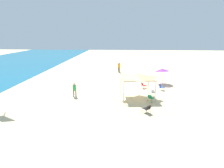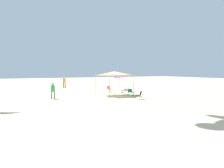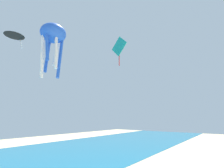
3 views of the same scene
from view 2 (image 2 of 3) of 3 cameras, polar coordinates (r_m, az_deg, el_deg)
name	(u,v)px [view 2 (image 2 of 3)]	position (r m, az deg, el deg)	size (l,w,h in m)	color
ground	(111,94)	(27.63, -0.30, -2.56)	(120.00, 120.00, 0.10)	beige
canopy_tent	(115,74)	(25.39, 0.66, 2.73)	(3.38, 3.71, 2.81)	#B7B7BC
beach_umbrella	(119,76)	(32.75, 1.85, 2.04)	(2.08, 2.06, 2.43)	silver
folding_chair_left_of_tent	(110,89)	(29.20, -0.63, -1.20)	(0.73, 0.78, 0.82)	black
folding_chair_facing_ocean	(126,88)	(29.68, 3.73, -1.13)	(0.75, 0.79, 0.82)	black
folding_chair_right_of_tent	(130,92)	(25.12, 4.79, -1.99)	(0.80, 0.81, 0.82)	black
folding_chair_near_cooler	(139,94)	(22.30, 7.08, -2.71)	(0.81, 0.79, 0.82)	black
cooler_box	(121,91)	(28.48, 2.42, -1.87)	(0.67, 0.49, 0.40)	white
person_far_stroller	(64,81)	(37.51, -12.35, 0.77)	(0.46, 0.46, 1.92)	brown
person_watching_sky	(53,90)	(22.91, -15.15, -1.39)	(0.39, 0.43, 1.65)	slate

